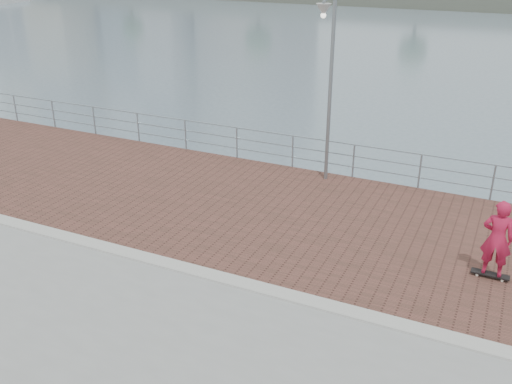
% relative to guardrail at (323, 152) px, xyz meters
% --- Properties ---
extents(water, '(400.00, 400.00, 0.00)m').
position_rel_guardrail_xyz_m(water, '(-0.00, -7.00, -2.69)').
color(water, slate).
rests_on(water, ground).
extents(brick_lane, '(40.00, 6.80, 0.02)m').
position_rel_guardrail_xyz_m(brick_lane, '(-0.00, -3.40, -0.68)').
color(brick_lane, brown).
rests_on(brick_lane, seawall).
extents(curb, '(40.00, 0.40, 0.06)m').
position_rel_guardrail_xyz_m(curb, '(-0.00, -7.00, -0.66)').
color(curb, '#B7B5AD').
rests_on(curb, seawall).
extents(guardrail, '(39.06, 0.06, 1.13)m').
position_rel_guardrail_xyz_m(guardrail, '(0.00, 0.00, 0.00)').
color(guardrail, '#8C9EA8').
rests_on(guardrail, brick_lane).
extents(street_lamp, '(0.41, 1.20, 5.67)m').
position_rel_guardrail_xyz_m(street_lamp, '(0.30, -0.91, 3.34)').
color(street_lamp, gray).
rests_on(street_lamp, brick_lane).
extents(skateboard, '(0.82, 0.23, 0.09)m').
position_rel_guardrail_xyz_m(skateboard, '(5.49, -4.40, -0.60)').
color(skateboard, black).
rests_on(skateboard, brick_lane).
extents(skateboarder, '(0.66, 0.44, 1.79)m').
position_rel_guardrail_xyz_m(skateboarder, '(5.49, -4.40, 0.31)').
color(skateboarder, '#BA183C').
rests_on(skateboarder, skateboard).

